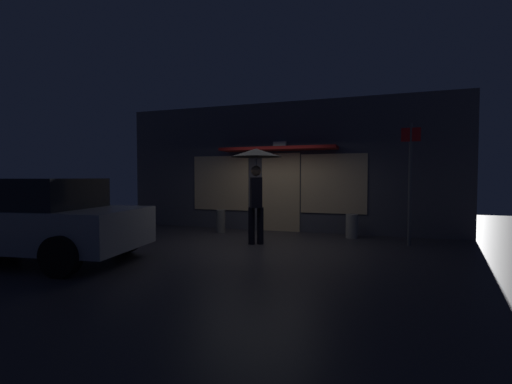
% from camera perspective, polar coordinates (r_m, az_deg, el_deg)
% --- Properties ---
extents(ground_plane, '(18.00, 18.00, 0.00)m').
position_cam_1_polar(ground_plane, '(8.21, -0.16, -8.34)').
color(ground_plane, '#38353A').
extents(building_facade, '(9.68, 1.00, 3.63)m').
position_cam_1_polar(building_facade, '(10.30, 4.14, 3.93)').
color(building_facade, '#4C4C56').
rests_on(building_facade, ground).
extents(person_with_umbrella, '(1.15, 1.15, 2.17)m').
position_cam_1_polar(person_with_umbrella, '(8.14, -0.01, 3.65)').
color(person_with_umbrella, black).
rests_on(person_with_umbrella, ground).
extents(parked_car, '(4.37, 2.44, 1.50)m').
position_cam_1_polar(parked_car, '(7.83, -32.43, -3.58)').
color(parked_car, '#A5A8AD').
rests_on(parked_car, ground).
extents(street_sign_post, '(0.40, 0.07, 2.71)m').
position_cam_1_polar(street_sign_post, '(8.64, 23.20, 2.16)').
color(street_sign_post, '#595B60').
rests_on(street_sign_post, ground).
extents(sidewalk_bollard, '(0.25, 0.25, 0.63)m').
position_cam_1_polar(sidewalk_bollard, '(9.95, -5.61, -4.64)').
color(sidewalk_bollard, slate).
rests_on(sidewalk_bollard, ground).
extents(sidewalk_bollard_2, '(0.29, 0.29, 0.60)m').
position_cam_1_polar(sidewalk_bollard_2, '(9.36, 14.91, -5.24)').
color(sidewalk_bollard_2, '#9E998E').
rests_on(sidewalk_bollard_2, ground).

